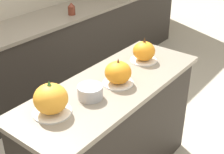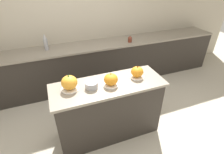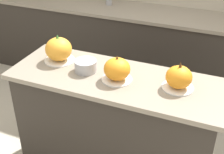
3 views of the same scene
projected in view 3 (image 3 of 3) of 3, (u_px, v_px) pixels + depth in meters
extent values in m
cube|color=#2D2823|center=(115.00, 129.00, 2.39)|extent=(1.44, 0.50, 0.86)
cube|color=gray|center=(115.00, 79.00, 2.16)|extent=(1.50, 0.56, 0.03)
cube|color=#2D2823|center=(162.00, 53.00, 3.52)|extent=(6.00, 0.56, 0.86)
cube|color=gray|center=(166.00, 15.00, 3.29)|extent=(6.00, 0.60, 0.03)
cylinder|color=white|center=(60.00, 60.00, 2.36)|extent=(0.23, 0.23, 0.01)
ellipsoid|color=orange|center=(59.00, 49.00, 2.31)|extent=(0.20, 0.20, 0.18)
cone|color=#38702D|center=(57.00, 37.00, 2.26)|extent=(0.03, 0.03, 0.03)
cylinder|color=white|center=(117.00, 79.00, 2.12)|extent=(0.21, 0.21, 0.01)
ellipsoid|color=orange|center=(117.00, 69.00, 2.08)|extent=(0.18, 0.18, 0.15)
cone|color=brown|center=(117.00, 57.00, 2.03)|extent=(0.02, 0.02, 0.03)
cylinder|color=white|center=(178.00, 87.00, 2.03)|extent=(0.21, 0.21, 0.01)
ellipsoid|color=orange|center=(179.00, 77.00, 1.99)|extent=(0.17, 0.17, 0.15)
cone|color=#4C2D14|center=(180.00, 65.00, 1.94)|extent=(0.02, 0.02, 0.04)
cylinder|color=#ADADB2|center=(86.00, 66.00, 2.20)|extent=(0.16, 0.16, 0.08)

